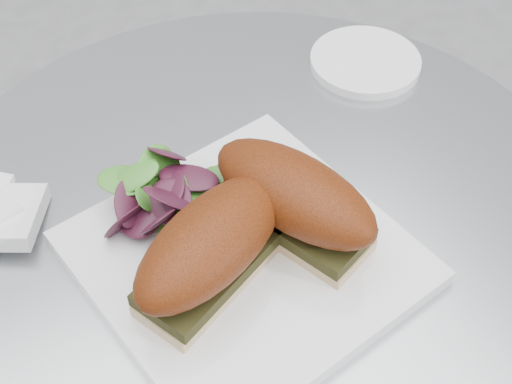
% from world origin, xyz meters
% --- Properties ---
extents(table, '(0.70, 0.70, 0.73)m').
position_xyz_m(table, '(0.00, 0.00, 0.49)').
color(table, '#B7BABF').
rests_on(table, ground).
extents(plate, '(0.31, 0.31, 0.02)m').
position_xyz_m(plate, '(-0.04, -0.05, 0.74)').
color(plate, white).
rests_on(plate, table).
extents(sandwich_left, '(0.19, 0.14, 0.08)m').
position_xyz_m(sandwich_left, '(-0.08, -0.06, 0.79)').
color(sandwich_left, '#DABF88').
rests_on(sandwich_left, plate).
extents(sandwich_right, '(0.13, 0.19, 0.08)m').
position_xyz_m(sandwich_right, '(0.01, -0.04, 0.79)').
color(sandwich_right, '#DABF88').
rests_on(sandwich_right, plate).
extents(salad, '(0.12, 0.12, 0.05)m').
position_xyz_m(salad, '(-0.07, 0.03, 0.77)').
color(salad, '#4A9B32').
rests_on(salad, plate).
extents(saucer, '(0.13, 0.13, 0.01)m').
position_xyz_m(saucer, '(0.23, 0.14, 0.74)').
color(saucer, white).
rests_on(saucer, table).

